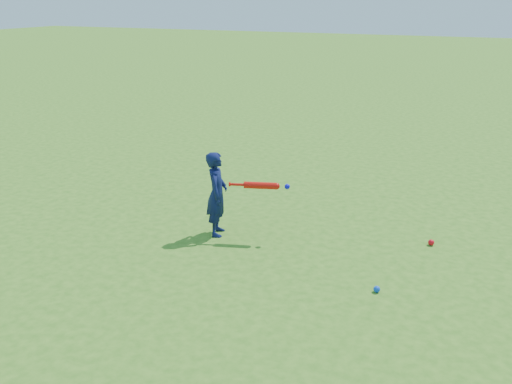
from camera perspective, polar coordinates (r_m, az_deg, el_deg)
ground at (r=7.21m, az=-1.50°, el=-4.89°), size 80.00×80.00×0.00m
child at (r=7.24m, az=-3.93°, el=-0.19°), size 0.38×0.46×1.09m
ground_ball_red at (r=7.39m, az=17.11°, el=-4.84°), size 0.08×0.08×0.08m
ground_ball_blue at (r=6.15m, az=11.98°, el=-9.49°), size 0.07×0.07×0.07m
bat_swing at (r=7.05m, az=0.70°, el=0.65°), size 0.74×0.27×0.09m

